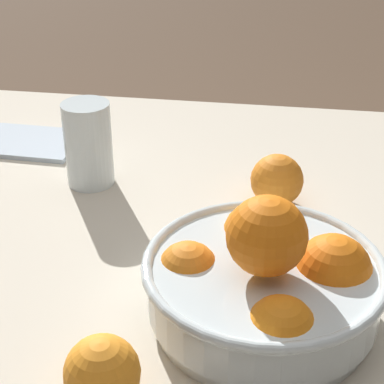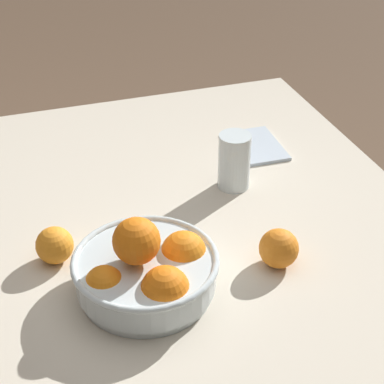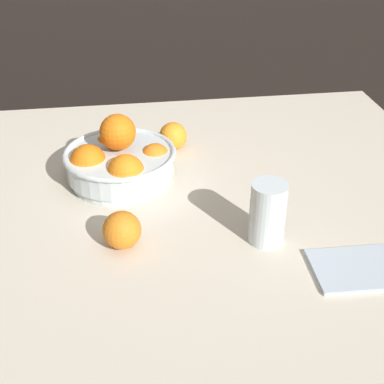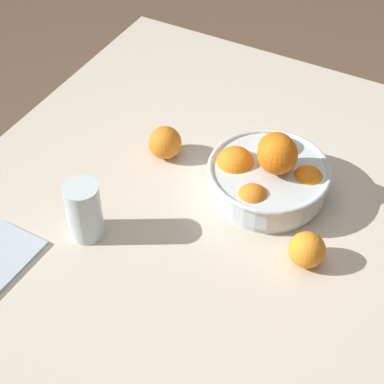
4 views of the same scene
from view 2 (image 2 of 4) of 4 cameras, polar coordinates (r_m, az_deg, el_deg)
The scene contains 6 objects.
dining_table at distance 1.32m, azimuth -1.81°, elevation -6.35°, with size 1.30×1.08×0.73m.
fruit_bowl at distance 1.13m, azimuth -3.99°, elevation -6.89°, with size 0.26×0.26×0.16m.
juice_glass at distance 1.41m, azimuth 3.77°, elevation 2.48°, with size 0.07×0.07×0.13m.
orange_loose_near_bowl at distance 1.22m, azimuth -12.09°, elevation -4.75°, with size 0.07×0.07×0.07m, color orange.
orange_loose_front at distance 1.20m, azimuth 7.72°, elevation -4.98°, with size 0.07×0.07×0.07m, color orange.
napkin at distance 1.59m, azimuth 5.61°, elevation 4.09°, with size 0.17×0.12×0.01m, color silver.
Camera 2 is at (-0.98, 0.28, 1.51)m, focal length 60.00 mm.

